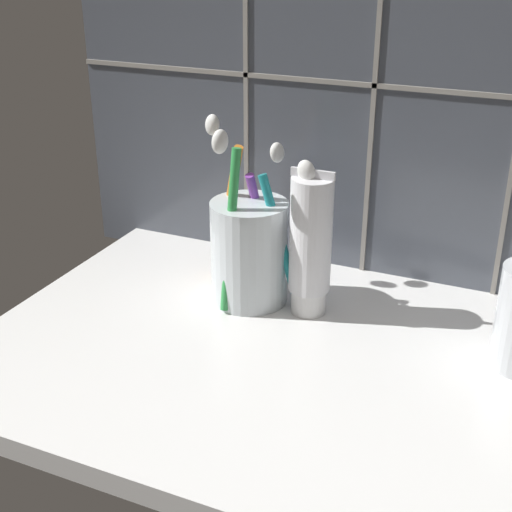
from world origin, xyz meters
The scene contains 4 objects.
sink_counter centered at (0.00, 0.00, 1.00)cm, with size 56.02×39.03×2.00cm, color white.
tile_wall_backsplash centered at (0.01, 19.76, 29.33)cm, with size 66.02×1.72×58.64cm.
toothbrush_cup centered at (-7.26, 7.85, 7.67)cm, with size 13.71×11.76×18.55cm.
toothpaste_tube centered at (-0.86, 7.78, 9.25)cm, with size 4.24×4.04×14.62cm.
Camera 1 is at (19.34, -50.71, 36.66)cm, focal length 50.00 mm.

